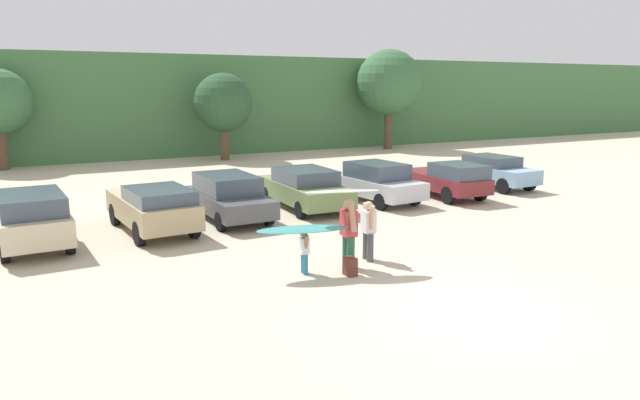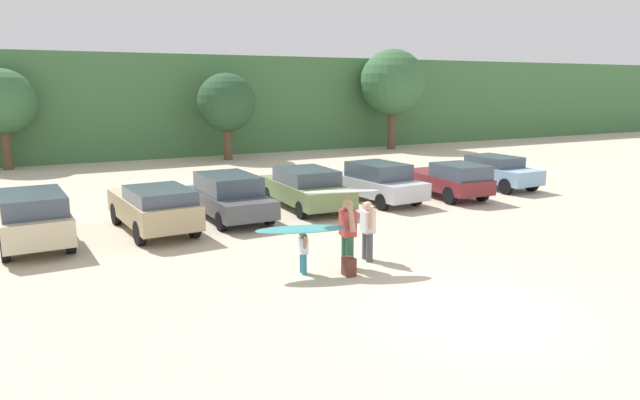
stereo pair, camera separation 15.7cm
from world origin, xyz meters
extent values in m
plane|color=beige|center=(0.00, 0.00, 0.00)|extent=(120.00, 120.00, 0.00)
cube|color=#427042|center=(0.00, 34.44, 3.24)|extent=(108.00, 12.00, 6.49)
cylinder|color=brown|center=(-8.49, 27.43, 1.10)|extent=(0.53, 0.53, 2.21)
sphere|color=#38663D|center=(-8.49, 27.43, 3.70)|extent=(3.52, 3.52, 3.52)
cylinder|color=brown|center=(3.60, 26.01, 1.00)|extent=(0.53, 0.53, 2.00)
sphere|color=#284C2D|center=(3.60, 26.01, 3.52)|extent=(3.58, 3.58, 3.58)
cylinder|color=brown|center=(16.15, 26.49, 1.39)|extent=(0.59, 0.59, 2.78)
sphere|color=#38663D|center=(16.15, 26.49, 4.76)|extent=(4.65, 4.65, 4.65)
cube|color=beige|center=(-7.75, 9.94, 0.71)|extent=(1.97, 4.78, 0.73)
cube|color=#3F4C5B|center=(-7.72, 9.29, 1.35)|extent=(1.73, 2.72, 0.53)
cylinder|color=black|center=(-8.61, 11.45, 0.34)|extent=(0.25, 0.70, 0.69)
cylinder|color=black|center=(-7.03, 11.52, 0.34)|extent=(0.25, 0.70, 0.69)
cylinder|color=black|center=(-8.46, 8.35, 0.34)|extent=(0.25, 0.70, 0.69)
cylinder|color=black|center=(-6.89, 8.43, 0.34)|extent=(0.25, 0.70, 0.69)
cube|color=tan|center=(-4.33, 9.90, 0.73)|extent=(2.11, 4.63, 0.73)
cube|color=#3F4C5B|center=(-4.27, 9.06, 1.30)|extent=(1.82, 2.47, 0.40)
cylinder|color=black|center=(-5.24, 11.33, 0.36)|extent=(0.27, 0.73, 0.72)
cylinder|color=black|center=(-3.62, 11.44, 0.36)|extent=(0.27, 0.73, 0.72)
cylinder|color=black|center=(-5.04, 8.35, 0.36)|extent=(0.27, 0.73, 0.72)
cylinder|color=black|center=(-3.42, 8.46, 0.36)|extent=(0.27, 0.73, 0.72)
cube|color=#4C4F54|center=(-1.63, 10.36, 0.61)|extent=(1.89, 4.42, 0.60)
cube|color=#3F4C5B|center=(-1.63, 10.51, 1.22)|extent=(1.72, 2.61, 0.62)
cylinder|color=black|center=(-2.47, 11.79, 0.31)|extent=(0.23, 0.62, 0.61)
cylinder|color=black|center=(-0.83, 11.82, 0.31)|extent=(0.23, 0.62, 0.61)
cylinder|color=black|center=(-2.42, 8.89, 0.31)|extent=(0.23, 0.62, 0.61)
cylinder|color=black|center=(-0.78, 8.92, 0.31)|extent=(0.23, 0.62, 0.61)
cube|color=#6B7F4C|center=(1.49, 10.81, 0.64)|extent=(2.08, 4.85, 0.66)
cube|color=#3F4C5B|center=(1.49, 10.72, 1.24)|extent=(1.84, 2.51, 0.53)
cylinder|color=black|center=(0.69, 12.42, 0.31)|extent=(0.24, 0.62, 0.62)
cylinder|color=black|center=(2.41, 12.35, 0.31)|extent=(0.24, 0.62, 0.62)
cylinder|color=black|center=(0.58, 9.26, 0.31)|extent=(0.24, 0.62, 0.62)
cylinder|color=black|center=(2.29, 9.20, 0.31)|extent=(0.24, 0.62, 0.62)
cube|color=silver|center=(4.50, 10.65, 0.64)|extent=(2.17, 4.63, 0.65)
cube|color=#3F4C5B|center=(4.51, 10.47, 1.26)|extent=(1.84, 2.43, 0.60)
cylinder|color=black|center=(3.57, 12.06, 0.31)|extent=(0.27, 0.65, 0.63)
cylinder|color=black|center=(5.18, 12.19, 0.31)|extent=(0.27, 0.65, 0.63)
cylinder|color=black|center=(3.81, 9.10, 0.31)|extent=(0.27, 0.65, 0.63)
cylinder|color=black|center=(5.43, 9.23, 0.31)|extent=(0.27, 0.65, 0.63)
cube|color=maroon|center=(7.61, 10.18, 0.64)|extent=(1.99, 4.41, 0.59)
cube|color=#3F4C5B|center=(7.54, 9.17, 1.21)|extent=(1.71, 2.20, 0.54)
cylinder|color=black|center=(6.93, 11.65, 0.35)|extent=(0.26, 0.71, 0.69)
cylinder|color=black|center=(8.47, 11.55, 0.35)|extent=(0.26, 0.71, 0.69)
cylinder|color=black|center=(6.75, 8.81, 0.35)|extent=(0.26, 0.71, 0.69)
cylinder|color=black|center=(8.29, 8.71, 0.35)|extent=(0.26, 0.71, 0.69)
cube|color=#84ADD1|center=(10.98, 10.69, 0.66)|extent=(1.85, 4.00, 0.64)
cube|color=#3F4C5B|center=(10.98, 10.87, 1.21)|extent=(1.65, 2.23, 0.45)
cylinder|color=black|center=(10.17, 11.96, 0.34)|extent=(0.24, 0.69, 0.68)
cylinder|color=black|center=(11.72, 12.01, 0.34)|extent=(0.24, 0.69, 0.68)
cylinder|color=black|center=(10.24, 9.36, 0.34)|extent=(0.24, 0.69, 0.68)
cylinder|color=black|center=(11.80, 9.41, 0.34)|extent=(0.24, 0.69, 0.68)
cylinder|color=#26593F|center=(-0.84, 3.57, 0.42)|extent=(0.20, 0.20, 0.85)
cylinder|color=#26593F|center=(-0.79, 3.87, 0.42)|extent=(0.20, 0.20, 0.85)
cube|color=#B23838|center=(-0.82, 3.72, 1.18)|extent=(0.39, 0.48, 0.65)
sphere|color=tan|center=(-0.82, 3.72, 1.64)|extent=(0.27, 0.27, 0.27)
cylinder|color=tan|center=(-0.85, 3.48, 1.35)|extent=(0.20, 0.40, 0.69)
cylinder|color=tan|center=(-0.78, 3.95, 1.35)|extent=(0.19, 0.35, 0.70)
cylinder|color=teal|center=(-2.00, 3.76, 0.26)|extent=(0.12, 0.12, 0.52)
cylinder|color=teal|center=(-1.97, 3.95, 0.26)|extent=(0.12, 0.12, 0.52)
cube|color=silver|center=(-1.99, 3.85, 0.71)|extent=(0.24, 0.29, 0.40)
sphere|color=#8C664C|center=(-1.99, 3.85, 0.99)|extent=(0.16, 0.16, 0.16)
cylinder|color=#8C664C|center=(-2.01, 3.71, 0.82)|extent=(0.12, 0.24, 0.42)
cylinder|color=#8C664C|center=(-1.97, 4.00, 0.82)|extent=(0.12, 0.21, 0.43)
cylinder|color=#4C4C51|center=(-0.03, 3.93, 0.38)|extent=(0.18, 0.18, 0.76)
cylinder|color=#4C4C51|center=(0.02, 4.20, 0.38)|extent=(0.18, 0.18, 0.76)
cube|color=silver|center=(-0.01, 4.07, 1.05)|extent=(0.35, 0.43, 0.58)
sphere|color=#D8AD8C|center=(-0.01, 4.07, 1.46)|extent=(0.24, 0.24, 0.24)
cylinder|color=#D8AD8C|center=(-0.04, 3.86, 1.20)|extent=(0.15, 0.19, 0.62)
cylinder|color=#D8AD8C|center=(0.03, 4.28, 1.20)|extent=(0.15, 0.17, 0.62)
ellipsoid|color=white|center=(-0.95, 3.81, 1.97)|extent=(1.97, 1.07, 0.13)
ellipsoid|color=teal|center=(-2.07, 3.78, 1.15)|extent=(2.32, 1.23, 0.12)
cube|color=#592D23|center=(-1.08, 3.21, 0.23)|extent=(0.24, 0.34, 0.45)
camera|label=1|loc=(-8.05, -8.29, 4.53)|focal=32.49mm
camera|label=2|loc=(-7.91, -8.37, 4.53)|focal=32.49mm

